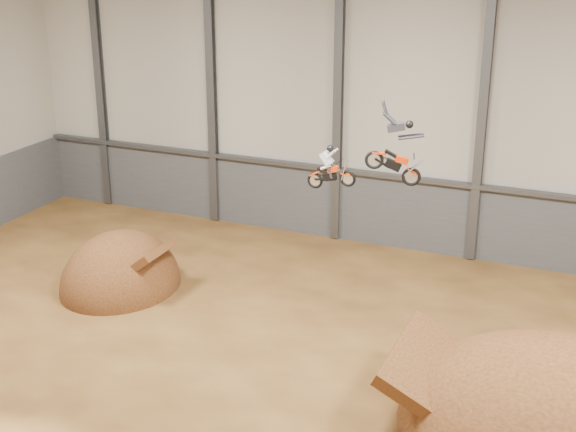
# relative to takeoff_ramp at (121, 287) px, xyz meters

# --- Properties ---
(floor) EXTENTS (40.00, 40.00, 0.00)m
(floor) POSITION_rel_takeoff_ramp_xyz_m (9.85, -5.87, 0.00)
(floor) COLOR #503115
(floor) RESTS_ON ground
(back_wall) EXTENTS (40.00, 0.10, 14.00)m
(back_wall) POSITION_rel_takeoff_ramp_xyz_m (9.85, 9.13, 7.00)
(back_wall) COLOR #B4AEA0
(back_wall) RESTS_ON ground
(lower_band_back) EXTENTS (39.80, 0.18, 3.50)m
(lower_band_back) POSITION_rel_takeoff_ramp_xyz_m (9.85, 9.03, 1.75)
(lower_band_back) COLOR #4B4D52
(lower_band_back) RESTS_ON ground
(steel_rail) EXTENTS (39.80, 0.35, 0.20)m
(steel_rail) POSITION_rel_takeoff_ramp_xyz_m (9.85, 8.88, 3.55)
(steel_rail) COLOR #47494F
(steel_rail) RESTS_ON lower_band_back
(steel_column_0) EXTENTS (0.40, 0.36, 13.90)m
(steel_column_0) POSITION_rel_takeoff_ramp_xyz_m (-6.82, 8.93, 7.00)
(steel_column_0) COLOR #47494F
(steel_column_0) RESTS_ON ground
(steel_column_1) EXTENTS (0.40, 0.36, 13.90)m
(steel_column_1) POSITION_rel_takeoff_ramp_xyz_m (-0.15, 8.93, 7.00)
(steel_column_1) COLOR #47494F
(steel_column_1) RESTS_ON ground
(steel_column_2) EXTENTS (0.40, 0.36, 13.90)m
(steel_column_2) POSITION_rel_takeoff_ramp_xyz_m (6.51, 8.93, 7.00)
(steel_column_2) COLOR #47494F
(steel_column_2) RESTS_ON ground
(steel_column_3) EXTENTS (0.40, 0.36, 13.90)m
(steel_column_3) POSITION_rel_takeoff_ramp_xyz_m (13.18, 8.93, 7.00)
(steel_column_3) COLOR #47494F
(steel_column_3) RESTS_ON ground
(takeoff_ramp) EXTENTS (4.87, 5.62, 4.87)m
(takeoff_ramp) POSITION_rel_takeoff_ramp_xyz_m (0.00, 0.00, 0.00)
(takeoff_ramp) COLOR #3F210F
(takeoff_ramp) RESTS_ON ground
(fmx_rider_a) EXTENTS (2.09, 0.76, 1.92)m
(fmx_rider_a) POSITION_rel_takeoff_ramp_xyz_m (9.89, -1.03, 6.86)
(fmx_rider_a) COLOR red
(fmx_rider_b) EXTENTS (3.35, 1.59, 3.08)m
(fmx_rider_b) POSITION_rel_takeoff_ramp_xyz_m (11.94, -1.27, 7.87)
(fmx_rider_b) COLOR red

